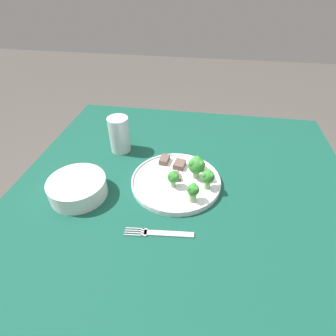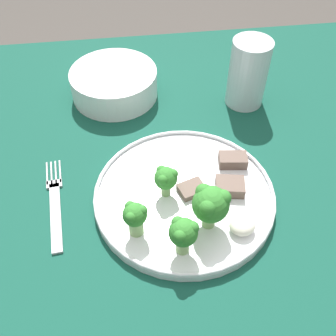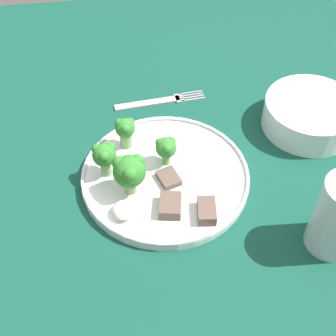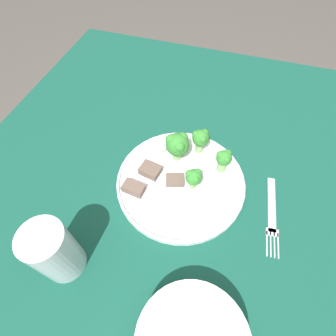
{
  "view_description": "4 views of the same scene",
  "coord_description": "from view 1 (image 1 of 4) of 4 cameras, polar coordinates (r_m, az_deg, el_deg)",
  "views": [
    {
      "loc": [
        -0.53,
        -0.05,
        1.26
      ],
      "look_at": [
        0.07,
        0.05,
        0.77
      ],
      "focal_mm": 28.0,
      "sensor_mm": 36.0,
      "label": 1
    },
    {
      "loc": [
        -0.02,
        -0.33,
        1.2
      ],
      "look_at": [
        0.03,
        0.05,
        0.78
      ],
      "focal_mm": 42.0,
      "sensor_mm": 36.0,
      "label": 2
    },
    {
      "loc": [
        0.54,
        -0.04,
        1.31
      ],
      "look_at": [
        0.08,
        0.02,
        0.79
      ],
      "focal_mm": 50.0,
      "sensor_mm": 36.0,
      "label": 3
    },
    {
      "loc": [
        -0.01,
        0.31,
        1.21
      ],
      "look_at": [
        0.08,
        0.03,
        0.79
      ],
      "focal_mm": 28.0,
      "sensor_mm": 36.0,
      "label": 4
    }
  ],
  "objects": [
    {
      "name": "table",
      "position": [
        0.83,
        2.66,
        -11.28
      ],
      "size": [
        1.08,
        1.01,
        0.73
      ],
      "color": "#114738",
      "rests_on": "ground_plane"
    },
    {
      "name": "broccoli_floret_near_rim_left",
      "position": [
        0.77,
        6.24,
        0.61
      ],
      "size": [
        0.05,
        0.05,
        0.07
      ],
      "color": "#7FA866",
      "rests_on": "dinner_plate"
    },
    {
      "name": "meat_slice_front_slice",
      "position": [
        0.85,
        -0.78,
        1.8
      ],
      "size": [
        0.05,
        0.03,
        0.02
      ],
      "color": "brown",
      "rests_on": "dinner_plate"
    },
    {
      "name": "drinking_glass",
      "position": [
        0.92,
        -10.49,
        6.81
      ],
      "size": [
        0.07,
        0.07,
        0.12
      ],
      "color": "silver",
      "rests_on": "table"
    },
    {
      "name": "broccoli_floret_back_left",
      "position": [
        0.7,
        5.49,
        -4.98
      ],
      "size": [
        0.03,
        0.03,
        0.06
      ],
      "color": "#7FA866",
      "rests_on": "dinner_plate"
    },
    {
      "name": "broccoli_floret_center_left",
      "position": [
        0.74,
        1.15,
        -2.06
      ],
      "size": [
        0.03,
        0.03,
        0.05
      ],
      "color": "#7FA866",
      "rests_on": "dinner_plate"
    },
    {
      "name": "sauce_dollop",
      "position": [
        0.83,
        7.34,
        0.35
      ],
      "size": [
        0.04,
        0.03,
        0.02
      ],
      "color": "silver",
      "rests_on": "dinner_plate"
    },
    {
      "name": "fork",
      "position": [
        0.67,
        -1.82,
        -14.02
      ],
      "size": [
        0.03,
        0.17,
        0.0
      ],
      "color": "#B2B2B7",
      "rests_on": "table"
    },
    {
      "name": "meat_slice_middle_slice",
      "position": [
        0.83,
        2.52,
        0.76
      ],
      "size": [
        0.05,
        0.04,
        0.02
      ],
      "color": "brown",
      "rests_on": "dinner_plate"
    },
    {
      "name": "cream_bowl",
      "position": [
        0.78,
        -19.04,
        -4.12
      ],
      "size": [
        0.16,
        0.16,
        0.05
      ],
      "color": "white",
      "rests_on": "table"
    },
    {
      "name": "broccoli_floret_front_left",
      "position": [
        0.74,
        8.68,
        -1.96
      ],
      "size": [
        0.04,
        0.04,
        0.06
      ],
      "color": "#7FA866",
      "rests_on": "dinner_plate"
    },
    {
      "name": "ground_plane",
      "position": [
        1.37,
        1.79,
        -28.58
      ],
      "size": [
        8.0,
        8.0,
        0.0
      ],
      "primitive_type": "plane",
      "color": "#4C4742"
    },
    {
      "name": "meat_slice_rear_slice",
      "position": [
        0.79,
        1.6,
        -1.86
      ],
      "size": [
        0.04,
        0.04,
        0.01
      ],
      "color": "brown",
      "rests_on": "dinner_plate"
    },
    {
      "name": "dinner_plate",
      "position": [
        0.79,
        1.75,
        -2.88
      ],
      "size": [
        0.27,
        0.27,
        0.02
      ],
      "color": "white",
      "rests_on": "table"
    }
  ]
}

